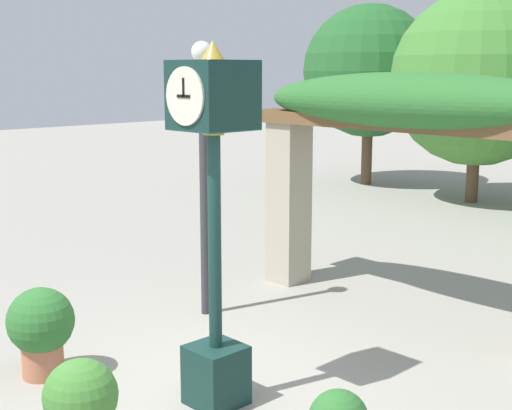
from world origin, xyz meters
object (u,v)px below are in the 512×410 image
object	(u,v)px
pedestal_clock	(214,201)
potted_plant_far_right	(41,327)
lamp_post	(203,146)
potted_plant_far_left	(81,402)

from	to	relation	value
pedestal_clock	potted_plant_far_right	distance (m)	2.30
pedestal_clock	lamp_post	distance (m)	2.47
pedestal_clock	potted_plant_far_left	bearing A→B (deg)	-91.56
pedestal_clock	lamp_post	size ratio (longest dim) A/B	0.97
lamp_post	potted_plant_far_left	bearing A→B (deg)	-56.04
pedestal_clock	potted_plant_far_right	size ratio (longest dim) A/B	3.57
potted_plant_far_right	pedestal_clock	bearing A→B (deg)	27.53
potted_plant_far_right	lamp_post	distance (m)	2.85
pedestal_clock	lamp_post	world-z (taller)	lamp_post
potted_plant_far_left	potted_plant_far_right	distance (m)	1.68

